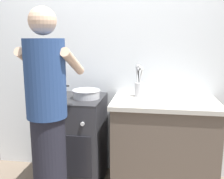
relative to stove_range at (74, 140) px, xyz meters
name	(u,v)px	position (x,y,z in m)	size (l,w,h in m)	color
back_wall	(131,60)	(0.55, 0.35, 0.80)	(3.20, 0.10, 2.50)	silver
countertop	(163,145)	(0.90, 0.00, 0.00)	(1.00, 0.60, 0.90)	brown
stove_range	(74,140)	(0.00, 0.00, 0.00)	(0.60, 0.62, 0.90)	#2D2D33
pot	(57,92)	(-0.14, -0.05, 0.52)	(0.24, 0.18, 0.13)	#B2B2B7
mixing_bowl	(86,93)	(0.14, 0.00, 0.50)	(0.28, 0.28, 0.08)	#B7B7BC
utensil_crock	(139,87)	(0.65, 0.16, 0.55)	(0.10, 0.10, 0.33)	silver
person	(48,122)	(0.00, -0.63, 0.41)	(0.41, 0.50, 1.70)	black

